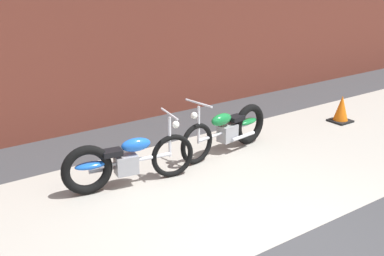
% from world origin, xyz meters
% --- Properties ---
extents(ground_plane, '(80.00, 80.00, 0.00)m').
position_xyz_m(ground_plane, '(0.00, 0.00, 0.00)').
color(ground_plane, '#38383A').
extents(sidewalk_slab, '(36.00, 3.50, 0.01)m').
position_xyz_m(sidewalk_slab, '(0.00, 1.75, 0.00)').
color(sidewalk_slab, '#9E998E').
rests_on(sidewalk_slab, ground).
extents(brick_building_wall, '(36.00, 0.50, 4.53)m').
position_xyz_m(brick_building_wall, '(0.00, 5.20, 2.27)').
color(brick_building_wall, brown).
rests_on(brick_building_wall, ground).
extents(motorcycle_blue, '(2.00, 0.66, 1.03)m').
position_xyz_m(motorcycle_blue, '(-0.78, 2.41, 0.40)').
color(motorcycle_blue, black).
rests_on(motorcycle_blue, ground).
extents(motorcycle_green, '(2.00, 0.58, 1.03)m').
position_xyz_m(motorcycle_green, '(1.41, 2.58, 0.40)').
color(motorcycle_green, black).
rests_on(motorcycle_green, ground).
extents(traffic_cone, '(0.40, 0.40, 0.55)m').
position_xyz_m(traffic_cone, '(4.23, 2.47, 0.25)').
color(traffic_cone, orange).
rests_on(traffic_cone, ground).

